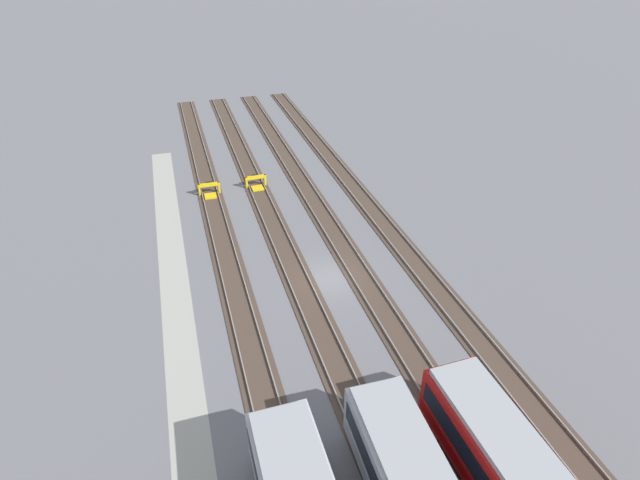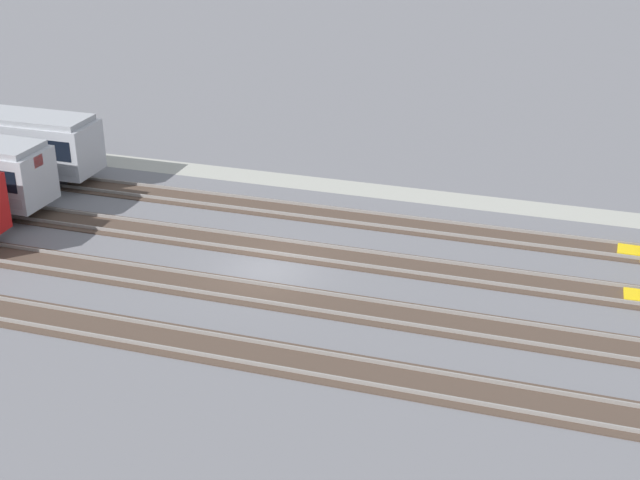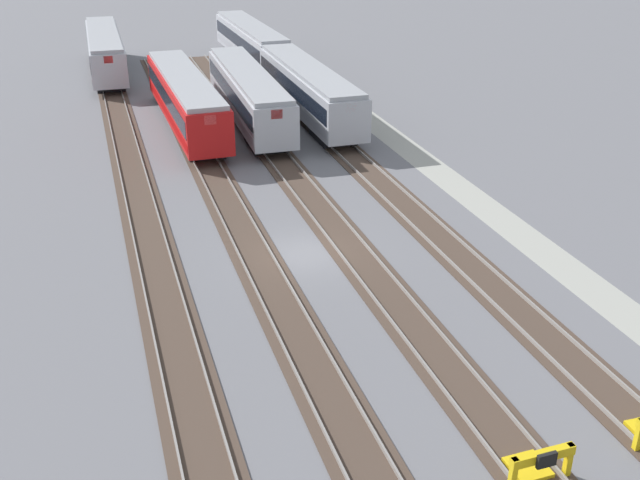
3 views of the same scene
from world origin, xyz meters
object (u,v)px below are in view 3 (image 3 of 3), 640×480
at_px(subway_car_front_row_leftmost, 186,99).
at_px(bumper_stop_near_inner_track, 536,464).
at_px(subway_car_front_row_centre, 248,94).
at_px(subway_car_front_row_right_inner, 251,42).
at_px(subway_car_front_row_left_inner, 308,90).
at_px(subway_car_front_row_rightmost, 105,51).

xyz_separation_m(subway_car_front_row_leftmost, bumper_stop_near_inner_track, (-37.13, -4.39, -1.53)).
bearing_deg(subway_car_front_row_centre, subway_car_front_row_right_inner, -13.25).
relative_size(subway_car_front_row_left_inner, subway_car_front_row_right_inner, 1.00).
height_order(subway_car_front_row_right_inner, subway_car_front_row_rightmost, same).
relative_size(subway_car_front_row_right_inner, subway_car_front_row_rightmost, 1.00).
bearing_deg(subway_car_front_row_left_inner, bumper_stop_near_inner_track, 173.24).
xyz_separation_m(subway_car_front_row_leftmost, subway_car_front_row_right_inner, (18.82, -8.83, 0.00)).
height_order(subway_car_front_row_left_inner, bumper_stop_near_inner_track, subway_car_front_row_left_inner).
relative_size(subway_car_front_row_left_inner, subway_car_front_row_centre, 1.00).
distance_m(subway_car_front_row_right_inner, subway_car_front_row_rightmost, 13.23).
xyz_separation_m(subway_car_front_row_left_inner, subway_car_front_row_right_inner, (18.82, -0.03, 0.00)).
distance_m(subway_car_front_row_centre, subway_car_front_row_rightmost, 20.81).
distance_m(subway_car_front_row_leftmost, subway_car_front_row_left_inner, 8.79).
relative_size(subway_car_front_row_leftmost, bumper_stop_near_inner_track, 9.00).
bearing_deg(bumper_stop_near_inner_track, subway_car_front_row_left_inner, -6.76).
bearing_deg(subway_car_front_row_rightmost, subway_car_front_row_centre, -154.98).
bearing_deg(subway_car_front_row_right_inner, bumper_stop_near_inner_track, 175.47).
relative_size(subway_car_front_row_leftmost, subway_car_front_row_rightmost, 1.00).
height_order(subway_car_front_row_left_inner, subway_car_front_row_centre, same).
bearing_deg(subway_car_front_row_centre, subway_car_front_row_leftmost, 90.00).
bearing_deg(subway_car_front_row_right_inner, subway_car_front_row_rightmost, 89.82).
relative_size(subway_car_front_row_rightmost, bumper_stop_near_inner_track, 8.99).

